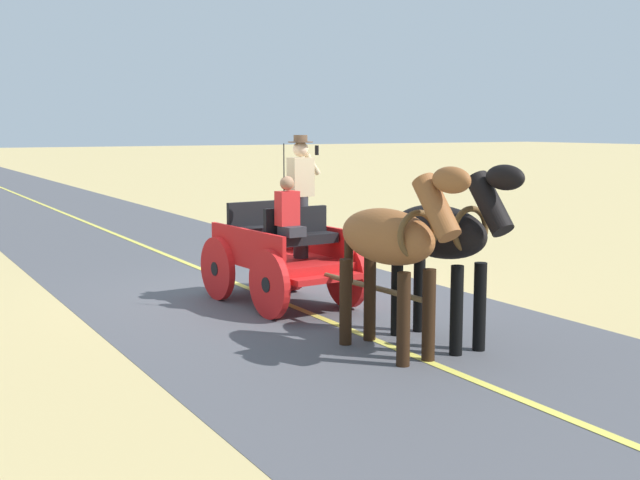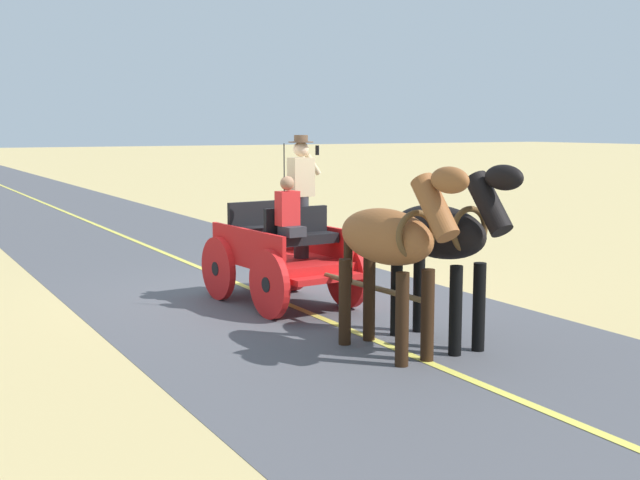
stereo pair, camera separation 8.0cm
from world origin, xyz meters
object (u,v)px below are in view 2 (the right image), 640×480
object	(u,v)px
horse_drawn_carriage	(284,250)
horse_near_side	(444,236)
horse_off_side	(391,241)
traffic_cone	(311,247)

from	to	relation	value
horse_drawn_carriage	horse_near_side	xyz separation A→B (m)	(-0.64, 2.99, 0.51)
horse_off_side	traffic_cone	bearing A→B (deg)	-110.86
horse_near_side	horse_off_side	world-z (taller)	same
horse_drawn_carriage	horse_off_side	world-z (taller)	horse_drawn_carriage
horse_drawn_carriage	traffic_cone	xyz separation A→B (m)	(-2.36, -3.53, -0.57)
horse_drawn_carriage	horse_off_side	distance (m)	3.10
horse_near_side	horse_off_side	xyz separation A→B (m)	(0.79, 0.06, 0.00)
horse_near_side	traffic_cone	distance (m)	6.83
horse_drawn_carriage	horse_near_side	world-z (taller)	horse_drawn_carriage
horse_near_side	traffic_cone	world-z (taller)	horse_near_side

